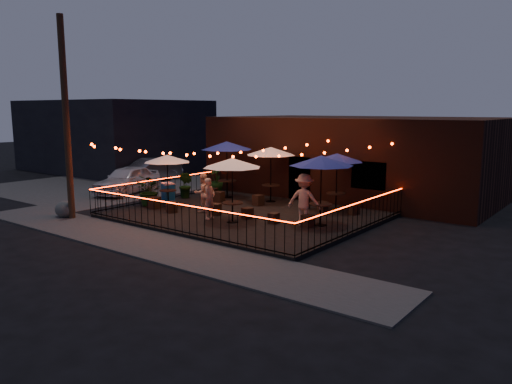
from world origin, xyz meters
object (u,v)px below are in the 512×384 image
(cafe_table_2, at_px, (232,164))
(cafe_table_3, at_px, (271,152))
(utility_pole, at_px, (66,120))
(cooler, at_px, (168,192))
(cafe_table_0, at_px, (167,159))
(cafe_table_4, at_px, (321,162))
(cafe_table_5, at_px, (337,158))
(boulder, at_px, (65,209))
(cafe_table_1, at_px, (227,146))

(cafe_table_2, distance_m, cafe_table_3, 4.56)
(utility_pole, bearing_deg, cooler, 78.40)
(cafe_table_0, distance_m, cafe_table_2, 4.42)
(cafe_table_4, bearing_deg, cafe_table_5, 107.26)
(cafe_table_0, xyz_separation_m, boulder, (-2.02, -3.81, -1.88))
(cafe_table_0, bearing_deg, utility_pole, -113.01)
(boulder, bearing_deg, cafe_table_4, 26.67)
(cafe_table_4, height_order, boulder, cafe_table_4)
(cafe_table_0, bearing_deg, cafe_table_1, 78.23)
(utility_pole, height_order, boulder, utility_pole)
(cafe_table_1, height_order, cafe_table_5, cafe_table_1)
(cafe_table_2, relative_size, cafe_table_4, 0.99)
(cafe_table_1, bearing_deg, boulder, -110.93)
(cafe_table_3, distance_m, cooler, 5.11)
(cafe_table_0, relative_size, cooler, 3.05)
(cafe_table_4, xyz_separation_m, boulder, (-9.30, -4.67, -2.17))
(cafe_table_1, distance_m, cafe_table_3, 2.37)
(utility_pole, distance_m, cooler, 5.63)
(cooler, bearing_deg, utility_pole, -78.29)
(utility_pole, relative_size, cafe_table_3, 2.73)
(cafe_table_1, xyz_separation_m, cafe_table_5, (5.75, 0.40, -0.27))
(cafe_table_3, height_order, cafe_table_5, cafe_table_3)
(cafe_table_3, bearing_deg, cafe_table_5, 0.00)
(cafe_table_2, relative_size, cooler, 2.95)
(cafe_table_0, height_order, cafe_table_2, cafe_table_2)
(cafe_table_0, relative_size, cafe_table_5, 1.08)
(cafe_table_3, xyz_separation_m, cafe_table_5, (3.42, 0.00, -0.10))
(cafe_table_2, bearing_deg, cafe_table_4, 28.42)
(cafe_table_0, xyz_separation_m, cafe_table_4, (7.28, 0.86, 0.29))
(cafe_table_0, bearing_deg, cafe_table_2, -9.35)
(cafe_table_2, distance_m, cafe_table_4, 3.32)
(cafe_table_2, xyz_separation_m, boulder, (-6.38, -3.09, -2.04))
(cooler, bearing_deg, cafe_table_4, 24.95)
(cafe_table_4, bearing_deg, cafe_table_0, -173.24)
(cafe_table_1, height_order, boulder, cafe_table_1)
(cooler, bearing_deg, cafe_table_2, 8.34)
(utility_pole, bearing_deg, cafe_table_4, 27.54)
(cafe_table_0, height_order, cafe_table_4, cafe_table_4)
(cafe_table_1, bearing_deg, cafe_table_2, -46.94)
(utility_pole, relative_size, cafe_table_0, 2.94)
(boulder, bearing_deg, cafe_table_3, 56.01)
(cafe_table_5, relative_size, cooler, 2.82)
(cafe_table_5, distance_m, cooler, 7.92)
(cafe_table_5, bearing_deg, cafe_table_3, 180.00)
(utility_pole, xyz_separation_m, cooler, (0.90, 4.40, -3.40))
(utility_pole, bearing_deg, boulder, -174.70)
(cafe_table_4, xyz_separation_m, cafe_table_5, (-0.86, 2.77, -0.15))
(utility_pole, distance_m, cafe_table_2, 6.89)
(cafe_table_1, bearing_deg, utility_pole, -108.00)
(cafe_table_1, relative_size, cafe_table_2, 1.05)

